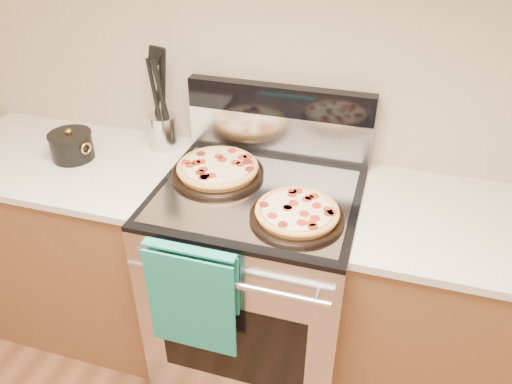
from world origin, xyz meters
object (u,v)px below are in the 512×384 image
(saucepan, at_px, (72,147))
(utensil_crock, at_px, (164,131))
(pepperoni_pizza_back, at_px, (218,169))
(pepperoni_pizza_front, at_px, (297,213))
(range_body, at_px, (257,284))

(saucepan, bearing_deg, utensil_crock, 31.36)
(utensil_crock, bearing_deg, saucepan, -148.64)
(utensil_crock, relative_size, saucepan, 0.88)
(pepperoni_pizza_back, distance_m, pepperoni_pizza_front, 0.41)
(range_body, xyz_separation_m, utensil_crock, (-0.49, 0.24, 0.53))
(range_body, height_order, saucepan, saucepan)
(pepperoni_pizza_back, relative_size, saucepan, 2.08)
(pepperoni_pizza_back, distance_m, utensil_crock, 0.36)
(pepperoni_pizza_back, height_order, saucepan, saucepan)
(pepperoni_pizza_front, height_order, saucepan, saucepan)
(range_body, height_order, pepperoni_pizza_front, pepperoni_pizza_front)
(saucepan, bearing_deg, pepperoni_pizza_back, 1.89)
(saucepan, bearing_deg, range_body, -2.95)
(pepperoni_pizza_front, bearing_deg, pepperoni_pizza_back, 151.80)
(range_body, relative_size, pepperoni_pizza_back, 2.53)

